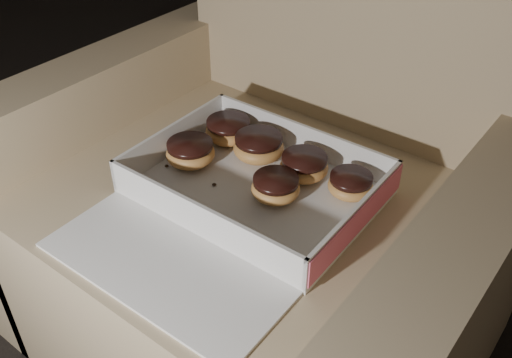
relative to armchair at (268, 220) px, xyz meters
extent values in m
plane|color=black|center=(-0.34, -0.31, -0.27)|extent=(4.50, 4.50, 0.00)
cube|color=tan|center=(0.00, -0.04, -0.08)|extent=(0.66, 0.66, 0.39)
cube|color=tan|center=(-0.36, -0.04, -0.01)|extent=(0.11, 0.66, 0.51)
cube|color=tan|center=(0.36, -0.04, -0.01)|extent=(0.11, 0.66, 0.51)
cube|color=silver|center=(0.02, -0.06, 0.12)|extent=(0.37, 0.28, 0.01)
cube|color=silver|center=(0.02, 0.07, 0.15)|extent=(0.37, 0.01, 0.06)
cube|color=silver|center=(0.02, -0.20, 0.15)|extent=(0.37, 0.01, 0.06)
cube|color=silver|center=(-0.16, -0.07, 0.15)|extent=(0.01, 0.28, 0.06)
cube|color=silver|center=(0.20, -0.06, 0.15)|extent=(0.01, 0.28, 0.06)
cube|color=#CE536D|center=(0.21, -0.06, 0.15)|extent=(0.01, 0.27, 0.05)
cube|color=silver|center=(0.03, -0.28, 0.12)|extent=(0.36, 0.16, 0.01)
ellipsoid|color=#DF914E|center=(-0.11, -0.08, 0.14)|extent=(0.08, 0.08, 0.04)
cylinder|color=black|center=(-0.11, -0.08, 0.16)|extent=(0.08, 0.08, 0.01)
ellipsoid|color=#DF914E|center=(0.06, 0.01, 0.14)|extent=(0.08, 0.08, 0.04)
cylinder|color=black|center=(0.06, 0.01, 0.16)|extent=(0.08, 0.08, 0.01)
ellipsoid|color=#DF914E|center=(-0.11, 0.02, 0.14)|extent=(0.08, 0.08, 0.04)
cylinder|color=black|center=(-0.11, 0.02, 0.16)|extent=(0.08, 0.08, 0.01)
ellipsoid|color=#DF914E|center=(-0.03, 0.01, 0.14)|extent=(0.09, 0.09, 0.04)
cylinder|color=black|center=(-0.03, 0.01, 0.16)|extent=(0.08, 0.08, 0.01)
ellipsoid|color=#DF914E|center=(0.06, -0.06, 0.14)|extent=(0.08, 0.08, 0.04)
cylinder|color=black|center=(0.06, -0.06, 0.16)|extent=(0.07, 0.07, 0.01)
ellipsoid|color=#DF914E|center=(0.15, 0.02, 0.14)|extent=(0.07, 0.07, 0.03)
cylinder|color=black|center=(0.15, 0.02, 0.16)|extent=(0.07, 0.07, 0.01)
ellipsoid|color=black|center=(-0.04, -0.10, 0.12)|extent=(0.01, 0.01, 0.00)
ellipsoid|color=black|center=(-0.14, -0.11, 0.12)|extent=(0.01, 0.01, 0.00)
ellipsoid|color=black|center=(0.18, -0.10, 0.12)|extent=(0.01, 0.01, 0.00)
camera|label=1|loc=(0.47, -0.65, 0.69)|focal=40.00mm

